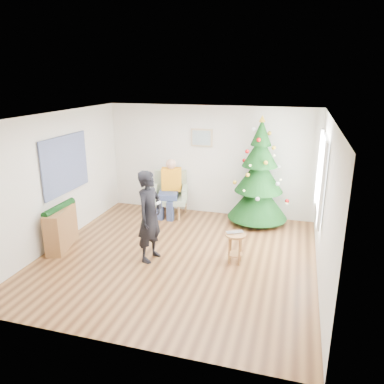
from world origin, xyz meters
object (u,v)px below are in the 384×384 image
(armchair, at_px, (170,199))
(standing_man, at_px, (150,216))
(christmas_tree, at_px, (259,176))
(console, at_px, (61,228))
(stool, at_px, (235,248))

(armchair, relative_size, standing_man, 0.62)
(christmas_tree, distance_m, standing_man, 2.91)
(standing_man, bearing_deg, console, 102.20)
(christmas_tree, xyz_separation_m, stool, (-0.16, -2.08, -0.82))
(christmas_tree, xyz_separation_m, armchair, (-2.09, -0.08, -0.71))
(console, bearing_deg, standing_man, -13.28)
(stool, distance_m, console, 3.41)
(christmas_tree, bearing_deg, console, -146.12)
(christmas_tree, relative_size, stool, 4.37)
(standing_man, bearing_deg, christmas_tree, -23.55)
(standing_man, bearing_deg, armchair, 22.18)
(stool, distance_m, standing_man, 1.64)
(stool, height_order, console, console)
(christmas_tree, height_order, console, christmas_tree)
(stool, height_order, standing_man, standing_man)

